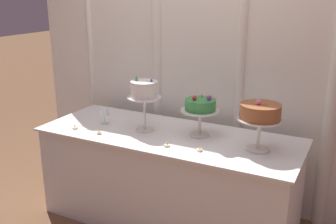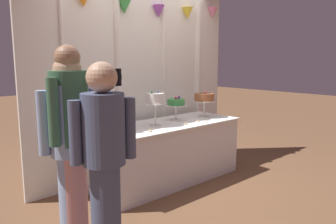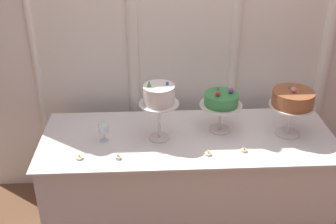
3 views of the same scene
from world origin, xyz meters
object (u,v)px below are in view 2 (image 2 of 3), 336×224
object	(u,v)px
cake_display_leftmost	(155,100)
tealight_far_right	(197,121)
cake_table	(167,152)
guest_man_dark_suit	(71,147)
tealight_near_right	(186,124)
guest_man_pink_jacket	(104,161)
wine_glass	(131,121)
cake_display_rightmost	(204,98)
cake_display_center	(176,103)
tealight_near_left	(150,131)
tealight_far_left	(132,134)
guest_girl_blue_dress	(72,140)

from	to	relation	value
cake_display_leftmost	tealight_far_right	bearing A→B (deg)	-19.30
cake_table	guest_man_dark_suit	size ratio (longest dim) A/B	1.28
tealight_near_right	guest_man_pink_jacket	xyz separation A→B (m)	(-1.70, -0.87, 0.09)
cake_display_leftmost	wine_glass	world-z (taller)	cake_display_leftmost
cake_display_rightmost	tealight_far_right	xyz separation A→B (m)	(-0.36, -0.21, -0.26)
cake_display_center	cake_display_rightmost	world-z (taller)	cake_display_rightmost
tealight_near_left	wine_glass	bearing A→B (deg)	115.46
cake_display_rightmost	guest_man_dark_suit	bearing A→B (deg)	-164.17
cake_display_leftmost	tealight_near_left	distance (m)	0.47
tealight_far_left	guest_man_dark_suit	size ratio (longest dim) A/B	0.03
cake_display_center	tealight_near_right	bearing A→B (deg)	-111.70
cake_table	tealight_far_left	distance (m)	0.86
cake_table	cake_display_rightmost	distance (m)	0.96
tealight_far_right	guest_man_dark_suit	size ratio (longest dim) A/B	0.03
wine_glass	tealight_near_right	size ratio (longest dim) A/B	3.13
tealight_near_left	guest_man_pink_jacket	distance (m)	1.41
guest_girl_blue_dress	tealight_near_left	bearing A→B (deg)	20.47
cake_display_leftmost	tealight_far_left	size ratio (longest dim) A/B	9.13
wine_glass	cake_display_center	bearing A→B (deg)	7.39
tealight_far_left	tealight_near_left	bearing A→B (deg)	-3.26
cake_display_leftmost	guest_girl_blue_dress	xyz separation A→B (m)	(-1.43, -0.67, -0.13)
cake_display_rightmost	tealight_near_left	size ratio (longest dim) A/B	9.74
cake_table	cake_display_leftmost	xyz separation A→B (m)	(-0.20, -0.01, 0.70)
guest_man_pink_jacket	guest_man_dark_suit	bearing A→B (deg)	94.93
cake_display_rightmost	tealight_far_left	world-z (taller)	cake_display_rightmost
cake_table	guest_man_pink_jacket	size ratio (longest dim) A/B	1.31
cake_display_leftmost	tealight_far_left	distance (m)	0.65
cake_display_leftmost	guest_man_dark_suit	distance (m)	1.58
cake_display_leftmost	tealight_far_right	xyz separation A→B (m)	(0.55, -0.19, -0.31)
guest_girl_blue_dress	guest_man_dark_suit	distance (m)	0.06
cake_display_rightmost	guest_girl_blue_dress	bearing A→B (deg)	-163.74
cake_display_center	tealight_near_right	size ratio (longest dim) A/B	7.19
cake_display_center	tealight_near_left	world-z (taller)	cake_display_center
tealight_near_left	tealight_far_right	xyz separation A→B (m)	(0.83, 0.04, -0.00)
tealight_far_left	tealight_near_right	bearing A→B (deg)	0.24
guest_man_dark_suit	cake_table	bearing A→B (deg)	22.14
tealight_far_left	tealight_near_right	world-z (taller)	same
guest_girl_blue_dress	guest_man_pink_jacket	world-z (taller)	guest_girl_blue_dress
wine_glass	tealight_near_left	world-z (taller)	wine_glass
guest_girl_blue_dress	guest_man_dark_suit	world-z (taller)	guest_girl_blue_dress
tealight_near_right	tealight_far_right	world-z (taller)	same
tealight_far_right	guest_man_dark_suit	world-z (taller)	guest_man_dark_suit
tealight_near_right	tealight_far_right	size ratio (longest dim) A/B	1.06
guest_man_pink_jacket	wine_glass	bearing A→B (deg)	46.79
tealight_far_left	guest_girl_blue_dress	world-z (taller)	guest_girl_blue_dress
guest_girl_blue_dress	cake_display_center	bearing A→B (deg)	22.17
cake_display_center	tealight_near_left	distance (m)	0.81
cake_display_rightmost	guest_man_pink_jacket	xyz separation A→B (m)	(-2.30, -1.10, -0.16)
wine_glass	tealight_near_right	distance (m)	0.73
cake_display_rightmost	cake_display_center	bearing A→B (deg)	170.68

